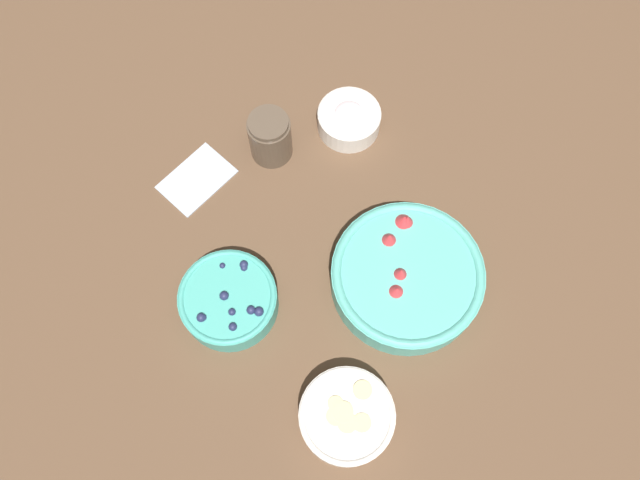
{
  "coord_description": "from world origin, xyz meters",
  "views": [
    {
      "loc": [
        0.38,
        0.17,
        1.04
      ],
      "look_at": [
        0.02,
        0.02,
        0.05
      ],
      "focal_mm": 35.0,
      "sensor_mm": 36.0,
      "label": 1
    }
  ],
  "objects_px": {
    "bowl_strawberries": "(407,276)",
    "bowl_cream": "(349,118)",
    "bowl_blueberries": "(229,300)",
    "jar_chocolate": "(270,138)",
    "bowl_bananas": "(347,416)"
  },
  "relations": [
    {
      "from": "bowl_blueberries",
      "to": "bowl_bananas",
      "type": "bearing_deg",
      "value": 68.59
    },
    {
      "from": "bowl_blueberries",
      "to": "bowl_bananas",
      "type": "distance_m",
      "value": 0.27
    },
    {
      "from": "bowl_cream",
      "to": "jar_chocolate",
      "type": "xyz_separation_m",
      "value": [
        0.1,
        -0.11,
        0.02
      ]
    },
    {
      "from": "bowl_bananas",
      "to": "bowl_cream",
      "type": "height_order",
      "value": "bowl_cream"
    },
    {
      "from": "bowl_strawberries",
      "to": "bowl_blueberries",
      "type": "xyz_separation_m",
      "value": [
        0.15,
        -0.26,
        -0.0
      ]
    },
    {
      "from": "bowl_bananas",
      "to": "bowl_cream",
      "type": "relative_size",
      "value": 1.27
    },
    {
      "from": "bowl_blueberries",
      "to": "bowl_cream",
      "type": "height_order",
      "value": "bowl_blueberries"
    },
    {
      "from": "bowl_blueberries",
      "to": "jar_chocolate",
      "type": "relative_size",
      "value": 1.62
    },
    {
      "from": "bowl_cream",
      "to": "jar_chocolate",
      "type": "bearing_deg",
      "value": -47.58
    },
    {
      "from": "jar_chocolate",
      "to": "bowl_strawberries",
      "type": "bearing_deg",
      "value": 64.83
    },
    {
      "from": "bowl_strawberries",
      "to": "bowl_bananas",
      "type": "bearing_deg",
      "value": -2.08
    },
    {
      "from": "bowl_strawberries",
      "to": "bowl_cream",
      "type": "distance_m",
      "value": 0.33
    },
    {
      "from": "bowl_strawberries",
      "to": "bowl_cream",
      "type": "bearing_deg",
      "value": -141.14
    },
    {
      "from": "bowl_bananas",
      "to": "jar_chocolate",
      "type": "distance_m",
      "value": 0.51
    },
    {
      "from": "bowl_strawberries",
      "to": "bowl_blueberries",
      "type": "relative_size",
      "value": 1.57
    }
  ]
}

